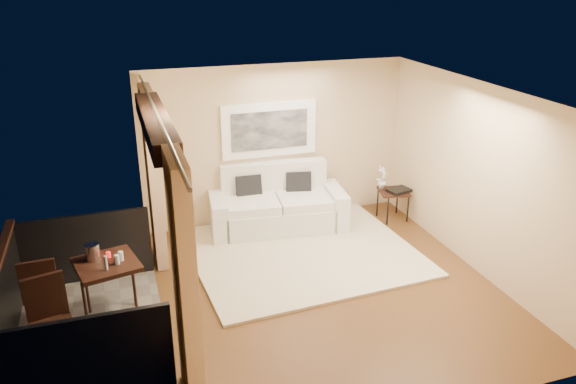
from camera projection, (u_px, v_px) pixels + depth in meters
floor at (328, 288)px, 7.77m from camera, size 5.00×5.00×0.00m
room_shell at (155, 124)px, 6.22m from camera, size 5.00×6.40×5.00m
balcony at (73, 320)px, 6.76m from camera, size 1.81×2.60×1.17m
curtains at (166, 220)px, 6.67m from camera, size 0.16×4.80×2.64m
artwork at (269, 130)px, 9.31m from camera, size 1.62×0.07×0.92m
rug at (302, 252)px, 8.71m from camera, size 3.51×3.11×0.04m
sofa at (277, 207)px, 9.45m from camera, size 2.33×1.20×1.08m
side_table at (393, 194)px, 9.74m from camera, size 0.58×0.58×0.53m
tray at (399, 190)px, 9.66m from camera, size 0.43×0.36×0.05m
orchid at (382, 177)px, 9.71m from camera, size 0.28×0.27×0.44m
bistro_table at (107, 268)px, 6.78m from camera, size 0.85×0.85×0.83m
balcony_chair_far at (41, 288)px, 6.73m from camera, size 0.43×0.44×0.97m
balcony_chair_near at (49, 313)px, 6.17m from camera, size 0.53×0.54×1.02m
ice_bucket at (92, 252)px, 6.79m from camera, size 0.18×0.18×0.20m
candle at (108, 255)px, 6.86m from camera, size 0.06×0.06×0.07m
vase at (106, 263)px, 6.55m from camera, size 0.04×0.04×0.18m
glass_a at (117, 260)px, 6.69m from camera, size 0.06×0.06×0.12m
glass_b at (121, 256)px, 6.77m from camera, size 0.06×0.06×0.12m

